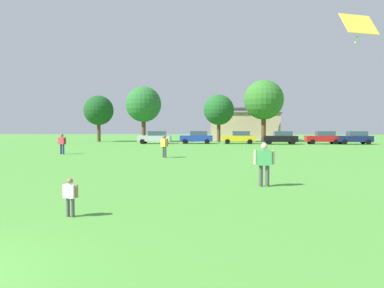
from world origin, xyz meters
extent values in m
plane|color=#4C9338|center=(0.00, 30.00, 0.00)|extent=(160.00, 160.00, 0.00)
cylinder|color=#4C4C51|center=(1.05, 4.52, 0.23)|extent=(0.09, 0.09, 0.47)
cylinder|color=#4C4C51|center=(1.19, 4.48, 0.23)|extent=(0.09, 0.09, 0.47)
cube|color=white|center=(1.12, 4.50, 0.64)|extent=(0.35, 0.25, 0.33)
cylinder|color=#936B4C|center=(0.93, 4.55, 0.65)|extent=(0.07, 0.07, 0.31)
cylinder|color=#936B4C|center=(1.31, 4.44, 0.65)|extent=(0.07, 0.07, 0.31)
sphere|color=#936B4C|center=(1.12, 4.50, 0.89)|extent=(0.15, 0.15, 0.15)
cylinder|color=#4C4C51|center=(6.53, 9.66, 0.40)|extent=(0.15, 0.15, 0.79)
cylinder|color=#4C4C51|center=(6.29, 9.67, 0.40)|extent=(0.15, 0.15, 0.79)
cube|color=#4CB266|center=(6.41, 9.66, 1.07)|extent=(0.54, 0.32, 0.56)
cylinder|color=beige|center=(6.74, 9.65, 1.09)|extent=(0.12, 0.12, 0.53)
cylinder|color=beige|center=(6.08, 9.68, 1.09)|extent=(0.12, 0.12, 0.53)
sphere|color=beige|center=(6.41, 9.66, 1.50)|extent=(0.25, 0.25, 0.25)
cylinder|color=#4C4C51|center=(0.63, 22.54, 0.40)|extent=(0.15, 0.15, 0.80)
cylinder|color=#4C4C51|center=(0.80, 22.37, 0.40)|extent=(0.15, 0.15, 0.80)
cube|color=yellow|center=(0.72, 22.46, 1.08)|extent=(0.59, 0.59, 0.57)
cylinder|color=brown|center=(0.49, 22.69, 1.10)|extent=(0.12, 0.12, 0.53)
cylinder|color=brown|center=(0.95, 22.22, 1.10)|extent=(0.12, 0.12, 0.53)
sphere|color=brown|center=(0.72, 22.46, 1.51)|extent=(0.25, 0.25, 0.25)
cylinder|color=navy|center=(-8.22, 25.22, 0.40)|extent=(0.15, 0.15, 0.81)
cylinder|color=navy|center=(-7.99, 25.15, 0.40)|extent=(0.15, 0.15, 0.81)
cube|color=#D8334C|center=(-8.10, 25.19, 1.10)|extent=(0.60, 0.44, 0.57)
cylinder|color=brown|center=(-8.42, 25.28, 1.11)|extent=(0.12, 0.12, 0.54)
cylinder|color=brown|center=(-7.78, 25.10, 1.11)|extent=(0.12, 0.12, 0.54)
sphere|color=brown|center=(-8.10, 25.19, 1.53)|extent=(0.25, 0.25, 0.25)
cube|color=yellow|center=(9.92, 10.20, 6.05)|extent=(1.49, 1.04, 0.86)
sphere|color=#8CD859|center=(9.92, 10.20, 5.80)|extent=(0.10, 0.10, 0.10)
sphere|color=#8CD859|center=(9.87, 10.20, 5.58)|extent=(0.10, 0.10, 0.10)
sphere|color=#8CD859|center=(9.82, 10.20, 5.36)|extent=(0.10, 0.10, 0.10)
cube|color=silver|center=(-4.02, 44.85, 0.70)|extent=(4.30, 1.80, 0.76)
cube|color=#334756|center=(-3.67, 44.85, 1.38)|extent=(2.24, 1.58, 0.60)
cylinder|color=black|center=(-5.48, 43.95, 0.32)|extent=(0.64, 0.22, 0.64)
cylinder|color=black|center=(-5.48, 45.75, 0.32)|extent=(0.64, 0.22, 0.64)
cylinder|color=black|center=(-2.55, 43.95, 0.32)|extent=(0.64, 0.22, 0.64)
cylinder|color=black|center=(-2.55, 45.75, 0.32)|extent=(0.64, 0.22, 0.64)
cube|color=#1E38AD|center=(1.50, 45.71, 0.70)|extent=(4.30, 1.80, 0.76)
cube|color=#334756|center=(1.84, 45.71, 1.38)|extent=(2.24, 1.58, 0.60)
cylinder|color=black|center=(0.03, 44.81, 0.32)|extent=(0.64, 0.22, 0.64)
cylinder|color=black|center=(0.03, 46.61, 0.32)|extent=(0.64, 0.22, 0.64)
cylinder|color=black|center=(2.96, 44.81, 0.32)|extent=(0.64, 0.22, 0.64)
cylinder|color=black|center=(2.96, 46.61, 0.32)|extent=(0.64, 0.22, 0.64)
cube|color=yellow|center=(7.08, 45.66, 0.70)|extent=(4.30, 1.80, 0.76)
cube|color=#334756|center=(7.42, 45.66, 1.38)|extent=(2.24, 1.58, 0.60)
cylinder|color=black|center=(5.62, 44.76, 0.32)|extent=(0.64, 0.22, 0.64)
cylinder|color=black|center=(5.62, 46.56, 0.32)|extent=(0.64, 0.22, 0.64)
cylinder|color=black|center=(8.54, 44.76, 0.32)|extent=(0.64, 0.22, 0.64)
cylinder|color=black|center=(8.54, 46.56, 0.32)|extent=(0.64, 0.22, 0.64)
cube|color=black|center=(12.37, 44.69, 0.70)|extent=(4.30, 1.80, 0.76)
cube|color=#334756|center=(12.71, 44.69, 1.38)|extent=(2.24, 1.58, 0.60)
cylinder|color=black|center=(10.90, 43.79, 0.32)|extent=(0.64, 0.22, 0.64)
cylinder|color=black|center=(10.90, 45.59, 0.32)|extent=(0.64, 0.22, 0.64)
cylinder|color=black|center=(13.83, 43.79, 0.32)|extent=(0.64, 0.22, 0.64)
cylinder|color=black|center=(13.83, 45.59, 0.32)|extent=(0.64, 0.22, 0.64)
cube|color=red|center=(17.98, 45.73, 0.70)|extent=(4.30, 1.80, 0.76)
cube|color=#334756|center=(18.32, 45.73, 1.38)|extent=(2.24, 1.58, 0.60)
cylinder|color=black|center=(16.52, 44.83, 0.32)|extent=(0.64, 0.22, 0.64)
cylinder|color=black|center=(16.52, 46.63, 0.32)|extent=(0.64, 0.22, 0.64)
cylinder|color=black|center=(19.44, 44.83, 0.32)|extent=(0.64, 0.22, 0.64)
cylinder|color=black|center=(19.44, 46.63, 0.32)|extent=(0.64, 0.22, 0.64)
cube|color=#141E4C|center=(21.85, 45.32, 0.70)|extent=(4.30, 1.80, 0.76)
cube|color=#334756|center=(22.19, 45.32, 1.38)|extent=(2.24, 1.58, 0.60)
cylinder|color=black|center=(20.39, 44.42, 0.32)|extent=(0.64, 0.22, 0.64)
cylinder|color=black|center=(20.39, 46.22, 0.32)|extent=(0.64, 0.22, 0.64)
cylinder|color=black|center=(23.31, 44.42, 0.32)|extent=(0.64, 0.22, 0.64)
cylinder|color=black|center=(23.31, 46.22, 0.32)|extent=(0.64, 0.22, 0.64)
cylinder|color=brown|center=(-13.81, 51.55, 1.42)|extent=(0.52, 0.52, 2.85)
sphere|color=#194C1E|center=(-13.81, 51.55, 4.76)|extent=(4.50, 4.50, 4.50)
cylinder|color=brown|center=(-6.85, 51.40, 1.69)|extent=(0.62, 0.62, 3.38)
sphere|color=#286B2D|center=(-6.85, 51.40, 5.65)|extent=(5.34, 5.34, 5.34)
cylinder|color=brown|center=(4.43, 51.71, 1.43)|extent=(0.53, 0.53, 2.86)
sphere|color=#1E5B23|center=(4.43, 51.71, 4.78)|extent=(4.51, 4.51, 4.51)
cylinder|color=brown|center=(11.18, 52.99, 1.89)|extent=(0.70, 0.70, 3.78)
sphere|color=#337528|center=(11.18, 52.99, 6.31)|extent=(5.97, 5.97, 5.97)
cube|color=#9999A3|center=(8.49, 62.17, 2.61)|extent=(10.19, 6.99, 5.23)
cube|color=#4C4742|center=(8.49, 62.17, 5.35)|extent=(10.60, 7.27, 0.24)
cube|color=beige|center=(8.77, 62.17, 2.20)|extent=(11.37, 8.84, 4.41)
cube|color=#4C4742|center=(8.77, 62.17, 4.53)|extent=(11.83, 9.19, 0.24)
camera|label=1|loc=(4.82, -4.40, 2.21)|focal=35.15mm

